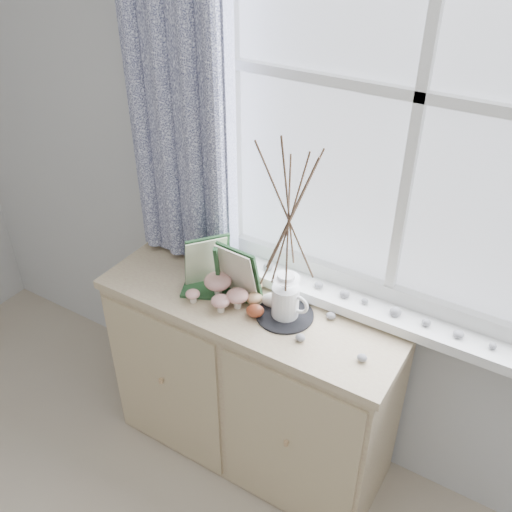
{
  "coord_description": "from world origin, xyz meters",
  "views": [
    {
      "loc": [
        0.74,
        0.33,
        2.2
      ],
      "look_at": [
        -0.1,
        1.7,
        1.1
      ],
      "focal_mm": 40.0,
      "sensor_mm": 36.0,
      "label": 1
    }
  ],
  "objects_px": {
    "botanical_book": "(215,272)",
    "twig_pitcher": "(289,213)",
    "toadstool_cluster": "(221,290)",
    "sideboard": "(251,380)"
  },
  "relations": [
    {
      "from": "botanical_book",
      "to": "twig_pitcher",
      "type": "relative_size",
      "value": 0.46
    },
    {
      "from": "sideboard",
      "to": "botanical_book",
      "type": "distance_m",
      "value": 0.56
    },
    {
      "from": "sideboard",
      "to": "twig_pitcher",
      "type": "distance_m",
      "value": 0.87
    },
    {
      "from": "sideboard",
      "to": "botanical_book",
      "type": "bearing_deg",
      "value": -158.48
    },
    {
      "from": "botanical_book",
      "to": "twig_pitcher",
      "type": "bearing_deg",
      "value": -15.3
    },
    {
      "from": "botanical_book",
      "to": "toadstool_cluster",
      "type": "height_order",
      "value": "botanical_book"
    },
    {
      "from": "toadstool_cluster",
      "to": "sideboard",
      "type": "bearing_deg",
      "value": 32.8
    },
    {
      "from": "botanical_book",
      "to": "toadstool_cluster",
      "type": "bearing_deg",
      "value": -43.88
    },
    {
      "from": "sideboard",
      "to": "toadstool_cluster",
      "type": "xyz_separation_m",
      "value": [
        -0.09,
        -0.06,
        0.48
      ]
    },
    {
      "from": "toadstool_cluster",
      "to": "twig_pitcher",
      "type": "height_order",
      "value": "twig_pitcher"
    }
  ]
}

